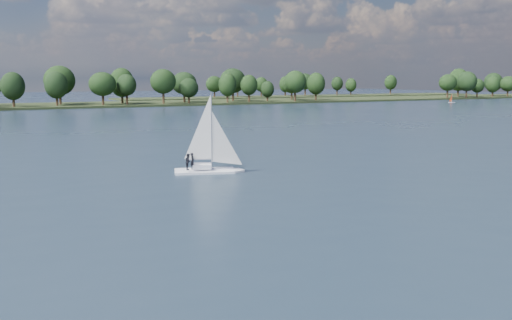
{
  "coord_description": "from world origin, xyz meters",
  "views": [
    {
      "loc": [
        -18.66,
        -9.05,
        10.31
      ],
      "look_at": [
        6.9,
        38.94,
        2.5
      ],
      "focal_mm": 40.0,
      "sensor_mm": 36.0,
      "label": 1
    }
  ],
  "objects": [
    {
      "name": "ground",
      "position": [
        0.0,
        100.0,
        0.0
      ],
      "size": [
        700.0,
        700.0,
        0.0
      ],
      "primitive_type": "plane",
      "color": "#233342",
      "rests_on": "ground"
    },
    {
      "name": "far_shore",
      "position": [
        0.0,
        212.0,
        0.0
      ],
      "size": [
        660.0,
        40.0,
        1.5
      ],
      "primitive_type": "cube",
      "color": "black",
      "rests_on": "ground"
    },
    {
      "name": "far_shore_back",
      "position": [
        160.0,
        260.0,
        0.0
      ],
      "size": [
        220.0,
        30.0,
        1.4
      ],
      "primitive_type": "cube",
      "color": "black",
      "rests_on": "ground"
    },
    {
      "name": "sailboat",
      "position": [
        5.4,
        47.88,
        2.56
      ],
      "size": [
        7.23,
        3.98,
        9.17
      ],
      "rotation": [
        0.0,
        0.0,
        -0.31
      ],
      "color": "white",
      "rests_on": "ground"
    },
    {
      "name": "dinghy_orange",
      "position": [
        170.16,
        167.26,
        1.0
      ],
      "size": [
        2.78,
        1.43,
        4.25
      ],
      "rotation": [
        0.0,
        0.0,
        -0.15
      ],
      "color": "white",
      "rests_on": "ground"
    }
  ]
}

